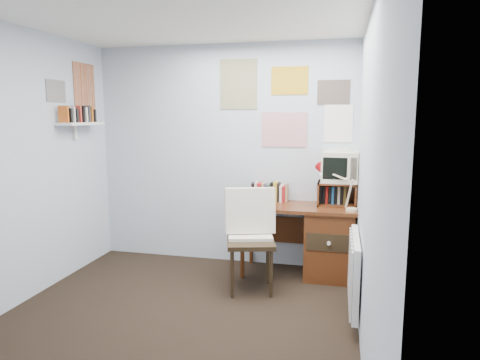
# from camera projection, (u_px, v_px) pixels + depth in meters

# --- Properties ---
(ground) EXTENTS (3.50, 3.50, 0.00)m
(ground) POSITION_uv_depth(u_px,v_px,m) (167.00, 330.00, 3.43)
(ground) COLOR black
(ground) RESTS_ON ground
(back_wall) EXTENTS (3.00, 0.02, 2.50)m
(back_wall) POSITION_uv_depth(u_px,v_px,m) (223.00, 155.00, 4.93)
(back_wall) COLOR silver
(back_wall) RESTS_ON ground
(right_wall) EXTENTS (0.02, 3.50, 2.50)m
(right_wall) POSITION_uv_depth(u_px,v_px,m) (368.00, 184.00, 2.90)
(right_wall) COLOR silver
(right_wall) RESTS_ON ground
(ceiling) EXTENTS (3.00, 3.50, 0.02)m
(ceiling) POSITION_uv_depth(u_px,v_px,m) (158.00, 3.00, 3.05)
(ceiling) COLOR white
(ceiling) RESTS_ON back_wall
(desk) EXTENTS (1.20, 0.55, 0.76)m
(desk) POSITION_uv_depth(u_px,v_px,m) (324.00, 239.00, 4.53)
(desk) COLOR #5B2D14
(desk) RESTS_ON ground
(desk_chair) EXTENTS (0.60, 0.59, 0.97)m
(desk_chair) POSITION_uv_depth(u_px,v_px,m) (251.00, 243.00, 4.15)
(desk_chair) COLOR black
(desk_chair) RESTS_ON ground
(desk_lamp) EXTENTS (0.32, 0.28, 0.42)m
(desk_lamp) POSITION_uv_depth(u_px,v_px,m) (352.00, 191.00, 4.24)
(desk_lamp) COLOR #B20B12
(desk_lamp) RESTS_ON desk
(tv_riser) EXTENTS (0.40, 0.30, 0.25)m
(tv_riser) POSITION_uv_depth(u_px,v_px,m) (337.00, 194.00, 4.54)
(tv_riser) COLOR #5B2D14
(tv_riser) RESTS_ON desk
(crt_tv) EXTENTS (0.38, 0.35, 0.35)m
(crt_tv) POSITION_uv_depth(u_px,v_px,m) (340.00, 165.00, 4.51)
(crt_tv) COLOR beige
(crt_tv) RESTS_ON tv_riser
(book_row) EXTENTS (0.60, 0.14, 0.22)m
(book_row) POSITION_uv_depth(u_px,v_px,m) (279.00, 191.00, 4.75)
(book_row) COLOR #5B2D14
(book_row) RESTS_ON desk
(radiator) EXTENTS (0.09, 0.80, 0.60)m
(radiator) POSITION_uv_depth(u_px,v_px,m) (355.00, 271.00, 3.57)
(radiator) COLOR white
(radiator) RESTS_ON right_wall
(wall_shelf) EXTENTS (0.20, 0.62, 0.24)m
(wall_shelf) POSITION_uv_depth(u_px,v_px,m) (81.00, 124.00, 4.56)
(wall_shelf) COLOR white
(wall_shelf) RESTS_ON left_wall
(posters_back) EXTENTS (1.20, 0.01, 0.90)m
(posters_back) POSITION_uv_depth(u_px,v_px,m) (285.00, 102.00, 4.67)
(posters_back) COLOR white
(posters_back) RESTS_ON back_wall
(posters_left) EXTENTS (0.01, 0.70, 0.60)m
(posters_left) POSITION_uv_depth(u_px,v_px,m) (71.00, 87.00, 4.52)
(posters_left) COLOR white
(posters_left) RESTS_ON left_wall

